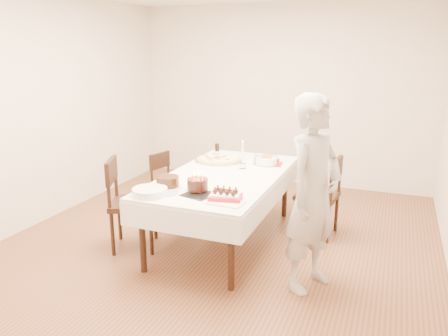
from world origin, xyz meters
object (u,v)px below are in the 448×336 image
at_px(chair_right_savory, 317,195).
at_px(pizza_white, 219,159).
at_px(pasta_bowl, 266,161).
at_px(dining_table, 224,208).
at_px(pizza_pepperoni, 267,159).
at_px(strawberry_box, 225,196).
at_px(birthday_cake, 198,181).
at_px(chair_left_dessert, 134,203).
at_px(cola_glass, 217,147).
at_px(person, 313,194).
at_px(chair_left_savory, 170,185).
at_px(taper_candle, 243,154).
at_px(layer_cake, 168,182).

bearing_deg(chair_right_savory, pizza_white, -172.56).
bearing_deg(pasta_bowl, dining_table, -118.76).
height_order(pizza_pepperoni, strawberry_box, strawberry_box).
relative_size(pizza_pepperoni, birthday_cake, 1.46).
distance_m(chair_left_dessert, cola_glass, 1.56).
relative_size(dining_table, pizza_white, 3.70).
bearing_deg(chair_right_savory, dining_table, -142.83).
height_order(dining_table, chair_left_dessert, chair_left_dessert).
relative_size(chair_right_savory, strawberry_box, 3.23).
relative_size(chair_left_dessert, pizza_white, 1.68).
height_order(chair_right_savory, person, person).
xyz_separation_m(chair_left_savory, person, (1.95, -1.06, 0.45)).
relative_size(birthday_cake, strawberry_box, 0.69).
xyz_separation_m(chair_right_savory, chair_left_dessert, (-1.71, -1.04, 0.03)).
xyz_separation_m(chair_left_dessert, pizza_pepperoni, (1.07, 1.26, 0.29)).
bearing_deg(dining_table, chair_left_dessert, -148.11).
distance_m(chair_left_dessert, birthday_cake, 0.88).
xyz_separation_m(dining_table, cola_glass, (-0.49, 0.99, 0.43)).
height_order(chair_left_dessert, person, person).
xyz_separation_m(person, birthday_cake, (-1.07, -0.02, 0.00)).
bearing_deg(chair_left_savory, taper_candle, -175.20).
xyz_separation_m(chair_left_dessert, layer_cake, (0.48, -0.12, 0.32)).
distance_m(taper_candle, strawberry_box, 1.08).
distance_m(person, pizza_white, 1.73).
height_order(dining_table, birthday_cake, birthday_cake).
xyz_separation_m(chair_left_dessert, cola_glass, (0.32, 1.49, 0.31)).
bearing_deg(layer_cake, pizza_white, 86.76).
relative_size(chair_left_dessert, birthday_cake, 4.97).
height_order(chair_left_dessert, cola_glass, chair_left_dessert).
distance_m(pizza_pepperoni, cola_glass, 0.78).
height_order(dining_table, chair_left_savory, chair_left_savory).
distance_m(pasta_bowl, taper_candle, 0.35).
bearing_deg(birthday_cake, chair_right_savory, 51.56).
bearing_deg(chair_left_dessert, chair_right_savory, -172.96).
height_order(person, pasta_bowl, person).
distance_m(pizza_white, layer_cake, 1.14).
distance_m(dining_table, layer_cake, 0.83).
xyz_separation_m(pizza_pepperoni, cola_glass, (-0.75, 0.23, 0.03)).
bearing_deg(chair_right_savory, birthday_cake, -122.05).
xyz_separation_m(dining_table, taper_candle, (0.10, 0.29, 0.54)).
distance_m(taper_candle, birthday_cake, 0.93).
xyz_separation_m(pizza_white, birthday_cake, (0.25, -1.14, 0.08)).
bearing_deg(chair_left_savory, person, 165.21).
xyz_separation_m(chair_left_savory, pizza_pepperoni, (1.16, 0.31, 0.38)).
distance_m(dining_table, chair_right_savory, 1.06).
xyz_separation_m(person, pizza_pepperoni, (-0.79, 1.37, -0.08)).
distance_m(chair_right_savory, layer_cake, 1.73).
bearing_deg(dining_table, strawberry_box, -67.52).
relative_size(pizza_white, cola_glass, 5.74).
height_order(chair_left_savory, pizza_pepperoni, same).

